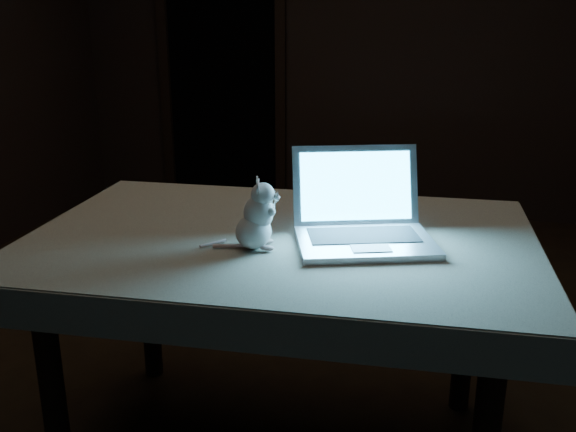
% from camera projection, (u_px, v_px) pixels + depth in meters
% --- Properties ---
extents(floor, '(5.00, 5.00, 0.00)m').
position_uv_depth(floor, '(277.00, 365.00, 2.93)').
color(floor, black).
rests_on(floor, ground).
extents(back_wall, '(4.50, 0.04, 2.60)m').
position_uv_depth(back_wall, '(360.00, 44.00, 4.84)').
color(back_wall, black).
rests_on(back_wall, ground).
extents(doorway, '(1.06, 0.36, 2.13)m').
position_uv_depth(doorway, '(223.00, 73.00, 5.16)').
color(doorway, black).
rests_on(doorway, back_wall).
extents(table, '(1.58, 1.06, 0.83)m').
position_uv_depth(table, '(281.00, 347.00, 2.26)').
color(table, black).
rests_on(table, floor).
extents(tablecloth, '(1.75, 1.25, 0.12)m').
position_uv_depth(tablecloth, '(289.00, 257.00, 2.10)').
color(tablecloth, '#BDB49F').
rests_on(tablecloth, table).
extents(laptop, '(0.52, 0.49, 0.29)m').
position_uv_depth(laptop, '(367.00, 202.00, 1.99)').
color(laptop, silver).
rests_on(laptop, tablecloth).
extents(plush_mouse, '(0.20, 0.20, 0.22)m').
position_uv_depth(plush_mouse, '(253.00, 214.00, 1.98)').
color(plush_mouse, silver).
rests_on(plush_mouse, tablecloth).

